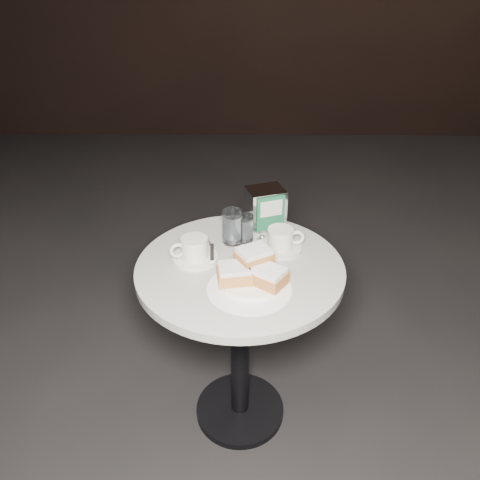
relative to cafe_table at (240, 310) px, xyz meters
name	(u,v)px	position (x,y,z in m)	size (l,w,h in m)	color
ground	(240,411)	(0.00, 0.00, -0.55)	(7.00, 7.00, 0.00)	black
cafe_table	(240,310)	(0.00, 0.00, 0.00)	(0.70, 0.70, 0.74)	black
sugar_spill	(249,288)	(0.03, -0.13, 0.20)	(0.27, 0.27, 0.00)	white
beignet_plate	(252,272)	(0.04, -0.09, 0.24)	(0.24, 0.24, 0.10)	white
coffee_cup_left	(194,250)	(-0.15, 0.03, 0.23)	(0.20, 0.20, 0.08)	silver
coffee_cup_right	(281,240)	(0.14, 0.10, 0.23)	(0.17, 0.16, 0.08)	silver
water_glass_left	(233,227)	(-0.03, 0.15, 0.26)	(0.08, 0.08, 0.12)	white
water_glass_right	(245,228)	(0.02, 0.16, 0.25)	(0.08, 0.08, 0.10)	white
napkin_dispenser	(265,208)	(0.09, 0.26, 0.28)	(0.16, 0.15, 0.16)	silver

